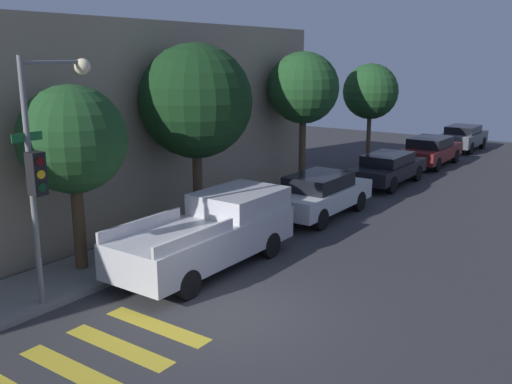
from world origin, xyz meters
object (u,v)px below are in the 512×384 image
tree_near_corner (73,140)px  tree_midblock (196,102)px  traffic_light_pole (46,149)px  sedan_near_corner (320,194)px  tree_behind_truck (371,92)px  sedan_far_end (430,150)px  sedan_tail_of_row (463,137)px  tree_far_end (303,88)px  pickup_truck (212,232)px  sedan_middle (388,168)px

tree_near_corner → tree_midblock: size_ratio=0.82×
traffic_light_pole → tree_midblock: size_ratio=0.93×
sedan_near_corner → tree_behind_truck: tree_behind_truck is taller
sedan_far_end → tree_behind_truck: (-2.18, 2.39, 2.92)m
sedan_near_corner → tree_behind_truck: 9.91m
sedan_tail_of_row → tree_midblock: 21.04m
tree_far_end → traffic_light_pole: bearing=-174.9°
pickup_truck → sedan_middle: bearing=-0.0°
tree_near_corner → tree_midblock: (4.54, 0.00, 0.64)m
tree_midblock → tree_behind_truck: 12.75m
sedan_near_corner → sedan_far_end: size_ratio=0.98×
traffic_light_pole → tree_midblock: tree_midblock is taller
sedan_near_corner → tree_far_end: bearing=40.4°
traffic_light_pole → sedan_middle: 15.91m
sedan_middle → tree_far_end: (-3.17, 2.39, 3.40)m
sedan_near_corner → tree_near_corner: 8.86m
traffic_light_pole → sedan_tail_of_row: size_ratio=1.28×
sedan_middle → tree_midblock: (-9.55, 2.39, 3.31)m
pickup_truck → sedan_tail_of_row: bearing=-0.0°
tree_near_corner → tree_behind_truck: 17.29m
sedan_middle → tree_midblock: 10.39m
tree_near_corner → tree_behind_truck: (17.29, 0.00, 0.28)m
tree_midblock → tree_far_end: tree_midblock is taller
tree_far_end → tree_behind_truck: 6.38m
tree_near_corner → tree_midblock: 4.58m
pickup_truck → sedan_middle: size_ratio=1.16×
sedan_tail_of_row → tree_near_corner: tree_near_corner is taller
sedan_middle → traffic_light_pole: bearing=175.4°
pickup_truck → sedan_far_end: 17.14m
tree_near_corner → tree_behind_truck: bearing=0.0°
traffic_light_pole → tree_far_end: (12.45, 1.12, 0.65)m
tree_behind_truck → traffic_light_pole: bearing=-176.6°
traffic_light_pole → sedan_near_corner: (9.64, -1.27, -2.70)m
sedan_near_corner → sedan_tail_of_row: size_ratio=1.07×
pickup_truck → tree_far_end: bearing=15.5°
sedan_tail_of_row → sedan_near_corner: bearing=180.0°
traffic_light_pole → sedan_near_corner: traffic_light_pole is taller
pickup_truck → sedan_tail_of_row: (22.86, -0.00, -0.15)m
sedan_middle → tree_near_corner: tree_near_corner is taller
pickup_truck → sedan_near_corner: (5.79, -0.00, -0.13)m
sedan_tail_of_row → tree_behind_truck: bearing=163.2°
tree_behind_truck → sedan_middle: bearing=-143.2°
pickup_truck → tree_near_corner: tree_near_corner is taller
traffic_light_pole → pickup_truck: bearing=-18.3°
sedan_middle → tree_behind_truck: bearing=36.8°
sedan_far_end → sedan_middle: bearing=-180.0°
traffic_light_pole → sedan_near_corner: size_ratio=1.19×
tree_midblock → tree_near_corner: bearing=180.0°
tree_midblock → tree_far_end: size_ratio=1.04×
pickup_truck → sedan_far_end: (17.14, -0.00, -0.16)m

